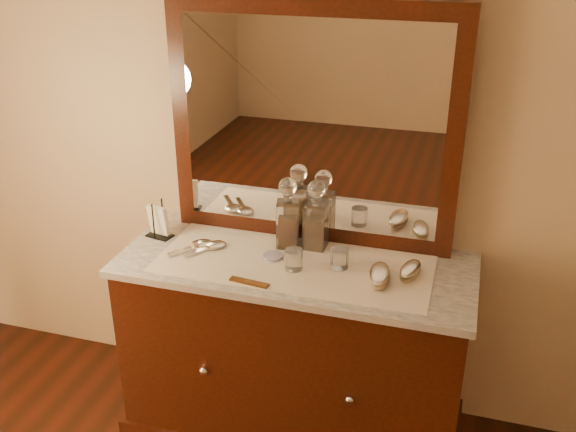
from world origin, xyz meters
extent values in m
plane|color=tan|center=(0.00, 2.25, 1.40)|extent=(4.50, 4.50, 0.00)
cube|color=black|center=(0.00, 1.96, 0.41)|extent=(1.40, 0.55, 0.82)
cube|color=black|center=(0.00, 1.96, 0.04)|extent=(1.46, 0.59, 0.08)
sphere|color=silver|center=(-0.30, 1.67, 0.45)|extent=(0.04, 0.04, 0.04)
sphere|color=silver|center=(0.30, 1.67, 0.45)|extent=(0.04, 0.04, 0.04)
cube|color=white|center=(0.00, 1.96, 0.83)|extent=(1.44, 0.59, 0.03)
cube|color=black|center=(0.00, 2.20, 1.35)|extent=(1.20, 0.08, 1.00)
cube|color=white|center=(0.00, 2.17, 1.35)|extent=(1.06, 0.01, 0.86)
cube|color=white|center=(0.00, 1.94, 0.85)|extent=(1.10, 0.45, 0.00)
cylinder|color=white|center=(-0.09, 1.95, 0.86)|extent=(0.10, 0.10, 0.01)
cube|color=brown|center=(-0.12, 1.74, 0.86)|extent=(0.16, 0.05, 0.01)
cube|color=black|center=(-0.63, 2.01, 0.85)|extent=(0.12, 0.09, 0.01)
cylinder|color=black|center=(-0.64, 1.97, 0.93)|extent=(0.01, 0.01, 0.17)
cylinder|color=black|center=(-0.62, 2.04, 0.93)|extent=(0.01, 0.01, 0.17)
cube|color=white|center=(-0.63, 2.01, 0.93)|extent=(0.09, 0.06, 0.13)
cube|color=brown|center=(-0.07, 2.08, 0.92)|extent=(0.09, 0.09, 0.14)
cube|color=white|center=(-0.07, 2.08, 0.95)|extent=(0.11, 0.11, 0.20)
cylinder|color=white|center=(-0.07, 2.08, 1.07)|extent=(0.05, 0.05, 0.03)
sphere|color=white|center=(-0.07, 2.08, 1.12)|extent=(0.09, 0.09, 0.08)
cube|color=brown|center=(0.05, 2.10, 0.92)|extent=(0.07, 0.07, 0.14)
cube|color=white|center=(0.05, 2.10, 0.95)|extent=(0.09, 0.09, 0.19)
cylinder|color=white|center=(0.05, 2.10, 1.06)|extent=(0.04, 0.04, 0.03)
sphere|color=white|center=(0.05, 2.10, 1.12)|extent=(0.08, 0.08, 0.08)
ellipsoid|color=#977E5D|center=(0.35, 1.90, 0.87)|extent=(0.09, 0.18, 0.03)
ellipsoid|color=silver|center=(0.35, 1.90, 0.89)|extent=(0.09, 0.18, 0.03)
ellipsoid|color=#977E5D|center=(0.46, 1.97, 0.87)|extent=(0.10, 0.17, 0.02)
ellipsoid|color=silver|center=(0.46, 1.97, 0.89)|extent=(0.10, 0.17, 0.02)
ellipsoid|color=silver|center=(-0.42, 1.97, 0.86)|extent=(0.13, 0.13, 0.02)
cube|color=silver|center=(-0.47, 1.89, 0.86)|extent=(0.10, 0.12, 0.01)
ellipsoid|color=silver|center=(-0.36, 1.98, 0.86)|extent=(0.12, 0.13, 0.02)
cube|color=silver|center=(-0.41, 1.90, 0.86)|extent=(0.09, 0.12, 0.01)
cylinder|color=white|center=(0.18, 1.96, 0.89)|extent=(0.07, 0.07, 0.08)
cylinder|color=white|center=(0.01, 1.90, 0.89)|extent=(0.07, 0.07, 0.08)
camera|label=1|loc=(0.63, -0.26, 2.13)|focal=40.61mm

